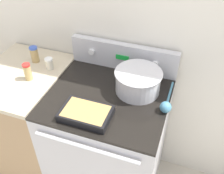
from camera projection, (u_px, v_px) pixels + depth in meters
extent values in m
cube|color=silver|center=(127.00, 25.00, 1.68)|extent=(8.00, 0.05, 2.50)
cube|color=#BCBCC1|center=(109.00, 145.00, 1.91)|extent=(0.74, 0.67, 0.93)
cube|color=black|center=(108.00, 97.00, 1.61)|extent=(0.74, 0.67, 0.02)
cylinder|color=silver|center=(85.00, 148.00, 1.40)|extent=(0.61, 0.02, 0.02)
cube|color=#BCBCC1|center=(124.00, 56.00, 1.77)|extent=(0.74, 0.05, 0.19)
cylinder|color=white|center=(91.00, 52.00, 1.79)|extent=(0.04, 0.02, 0.04)
cylinder|color=white|center=(155.00, 64.00, 1.68)|extent=(0.04, 0.02, 0.04)
cube|color=green|center=(122.00, 58.00, 1.74)|extent=(0.09, 0.01, 0.03)
cube|color=tan|center=(33.00, 124.00, 2.07)|extent=(0.54, 0.67, 0.93)
cube|color=beige|center=(20.00, 75.00, 1.77)|extent=(0.54, 0.67, 0.03)
cylinder|color=silver|center=(138.00, 82.00, 1.59)|extent=(0.27, 0.27, 0.14)
torus|color=silver|center=(139.00, 73.00, 1.55)|extent=(0.29, 0.29, 0.01)
cylinder|color=beige|center=(138.00, 75.00, 1.56)|extent=(0.25, 0.25, 0.02)
cube|color=black|center=(86.00, 114.00, 1.45)|extent=(0.28, 0.18, 0.05)
cube|color=#B2894C|center=(86.00, 112.00, 1.44)|extent=(0.25, 0.16, 0.03)
cylinder|color=teal|center=(169.00, 96.00, 1.59)|extent=(0.01, 0.27, 0.01)
sphere|color=teal|center=(166.00, 107.00, 1.48)|extent=(0.07, 0.07, 0.07)
cylinder|color=beige|center=(49.00, 64.00, 1.78)|extent=(0.05, 0.05, 0.07)
cylinder|color=white|center=(48.00, 59.00, 1.75)|extent=(0.05, 0.05, 0.01)
cylinder|color=tan|center=(28.00, 73.00, 1.68)|extent=(0.05, 0.05, 0.10)
cylinder|color=red|center=(26.00, 65.00, 1.64)|extent=(0.05, 0.05, 0.01)
cylinder|color=tan|center=(35.00, 55.00, 1.84)|extent=(0.05, 0.05, 0.10)
cylinder|color=#3856B7|center=(33.00, 48.00, 1.80)|extent=(0.06, 0.06, 0.01)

